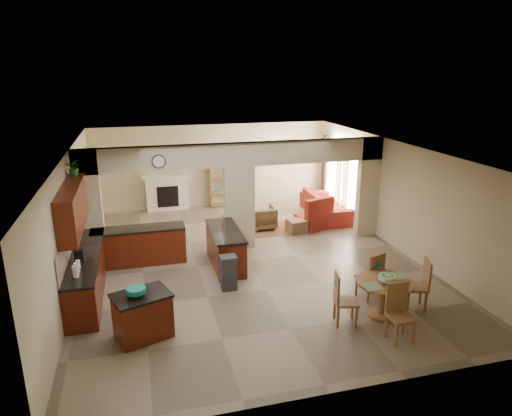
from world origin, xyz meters
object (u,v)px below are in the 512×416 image
object	(u,v)px
kitchen_island	(143,315)
dining_table	(384,293)
armchair	(263,217)
sofa	(326,205)

from	to	relation	value
kitchen_island	dining_table	world-z (taller)	kitchen_island
dining_table	armchair	bearing A→B (deg)	99.07
kitchen_island	armchair	bearing A→B (deg)	35.32
kitchen_island	sofa	bearing A→B (deg)	24.61
kitchen_island	armchair	distance (m)	6.17
sofa	kitchen_island	bearing A→B (deg)	135.62
dining_table	sofa	size ratio (longest dim) A/B	0.43
kitchen_island	sofa	xyz separation A→B (m)	(5.91, 5.62, -0.05)
dining_table	sofa	bearing A→B (deg)	76.73
kitchen_island	armchair	xyz separation A→B (m)	(3.61, 5.01, -0.09)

